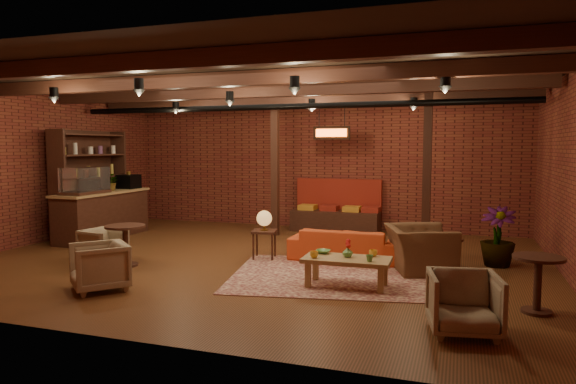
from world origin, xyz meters
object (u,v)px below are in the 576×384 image
(armchair_far, at_px, (464,300))
(coffee_table, at_px, (346,261))
(side_table_lamp, at_px, (264,222))
(round_table_right, at_px, (538,275))
(sofa, at_px, (345,245))
(armchair_b, at_px, (99,264))
(side_table_book, at_px, (445,242))
(armchair_right, at_px, (420,241))
(armchair_a, at_px, (103,243))
(round_table_left, at_px, (125,238))
(plant_tall, at_px, (500,177))

(armchair_far, bearing_deg, coffee_table, 127.72)
(side_table_lamp, bearing_deg, coffee_table, -37.33)
(coffee_table, xyz_separation_m, round_table_right, (2.47, -0.41, 0.09))
(sofa, height_order, armchair_b, armchair_b)
(sofa, bearing_deg, side_table_lamp, 12.40)
(sofa, xyz_separation_m, side_table_book, (1.71, -0.21, 0.19))
(side_table_lamp, distance_m, armchair_b, 3.06)
(armchair_right, bearing_deg, armchair_a, 82.46)
(sofa, height_order, armchair_right, armchair_right)
(round_table_left, height_order, plant_tall, plant_tall)
(coffee_table, height_order, side_table_lamp, side_table_lamp)
(armchair_a, relative_size, armchair_far, 0.88)
(armchair_a, relative_size, armchair_b, 0.88)
(armchair_right, relative_size, side_table_book, 1.92)
(plant_tall, bearing_deg, sofa, -171.26)
(sofa, xyz_separation_m, armchair_a, (-4.01, -1.49, 0.04))
(sofa, relative_size, armchair_far, 2.62)
(armchair_b, height_order, armchair_right, armchair_right)
(armchair_b, relative_size, round_table_right, 1.05)
(coffee_table, relative_size, armchair_far, 1.69)
(coffee_table, relative_size, round_table_left, 1.80)
(armchair_right, height_order, round_table_right, armchair_right)
(round_table_right, relative_size, plant_tall, 0.23)
(round_table_left, relative_size, plant_tall, 0.23)
(coffee_table, bearing_deg, side_table_book, 48.83)
(side_table_book, xyz_separation_m, armchair_far, (0.29, -2.96, -0.10))
(round_table_left, xyz_separation_m, round_table_right, (6.31, -0.50, -0.00))
(coffee_table, relative_size, round_table_right, 1.79)
(armchair_a, height_order, armchair_right, armchair_right)
(plant_tall, bearing_deg, armchair_far, -98.76)
(round_table_left, height_order, round_table_right, round_table_right)
(armchair_b, xyz_separation_m, armchair_right, (4.21, 2.59, 0.12))
(armchair_b, relative_size, armchair_far, 1.00)
(armchair_b, height_order, side_table_book, armchair_b)
(armchair_a, xyz_separation_m, armchair_far, (6.02, -1.68, 0.04))
(side_table_lamp, height_order, armchair_b, side_table_lamp)
(armchair_a, bearing_deg, sofa, -59.77)
(armchair_b, height_order, armchair_far, armchair_far)
(coffee_table, xyz_separation_m, armchair_b, (-3.27, -1.29, -0.01))
(side_table_lamp, xyz_separation_m, round_table_left, (-2.03, -1.30, -0.20))
(coffee_table, bearing_deg, side_table_lamp, 142.67)
(armchair_b, bearing_deg, armchair_a, 168.28)
(sofa, xyz_separation_m, plant_tall, (2.56, 0.39, 1.24))
(sofa, distance_m, side_table_lamp, 1.51)
(round_table_left, bearing_deg, armchair_a, 165.96)
(plant_tall, bearing_deg, round_table_right, -83.13)
(armchair_b, height_order, round_table_right, armchair_b)
(sofa, relative_size, armchair_right, 1.73)
(armchair_right, distance_m, armchair_far, 2.83)
(round_table_left, xyz_separation_m, armchair_a, (-0.57, 0.14, -0.15))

